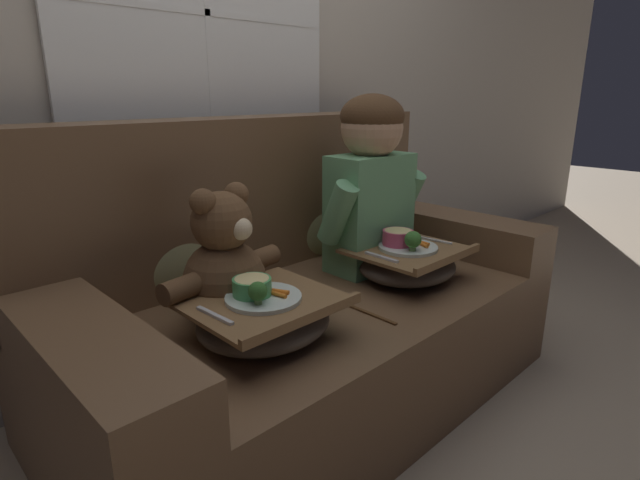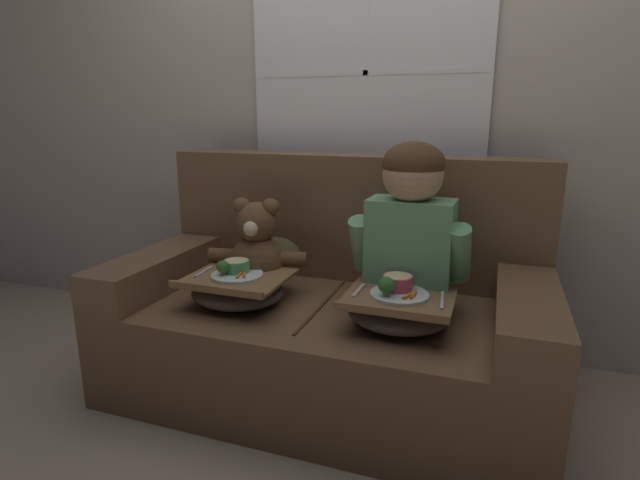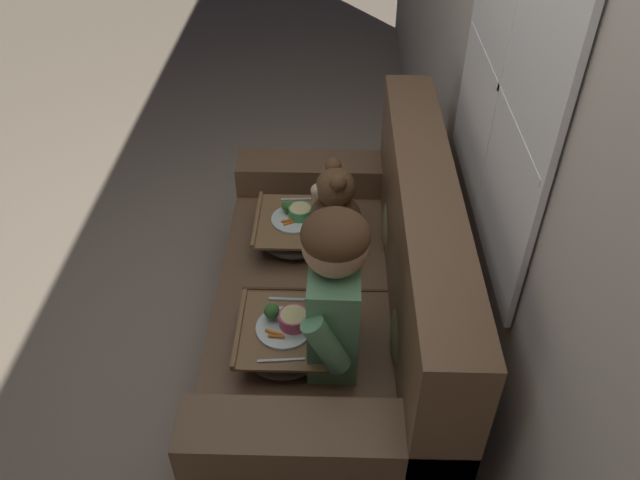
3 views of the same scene
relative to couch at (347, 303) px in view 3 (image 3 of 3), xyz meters
The scene contains 9 objects.
ground_plane 0.35m from the couch, 90.00° to the right, with size 14.00×14.00×0.00m, color tan.
wall_back_with_window 1.10m from the couch, 90.00° to the left, with size 8.00×0.08×2.60m.
couch is the anchor object (origin of this frame).
throw_pillow_behind_child 0.46m from the couch, 32.97° to the left, with size 0.33×0.16×0.34m.
throw_pillow_behind_teddy 0.46m from the couch, 147.03° to the left, with size 0.33×0.16×0.34m.
child_figure 0.55m from the couch, 10.05° to the right, with size 0.47×0.24×0.66m.
teddy_bear 0.42m from the couch, 169.18° to the right, with size 0.45×0.32×0.41m.
lap_tray_child 0.44m from the couch, 36.45° to the right, with size 0.39×0.36×0.20m.
lap_tray_teddy 0.44m from the couch, 143.70° to the right, with size 0.40×0.36×0.19m.
Camera 3 is at (1.92, 0.02, 2.30)m, focal length 35.00 mm.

